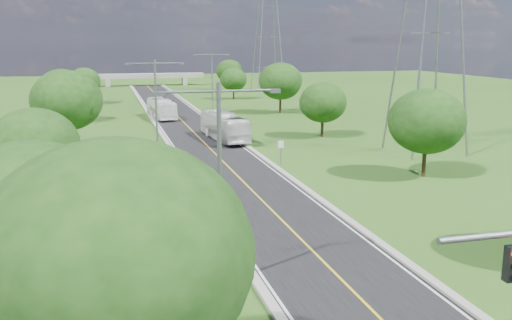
{
  "coord_description": "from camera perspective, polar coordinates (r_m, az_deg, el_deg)",
  "views": [
    {
      "loc": [
        -11.09,
        -13.8,
        11.91
      ],
      "look_at": [
        -0.23,
        26.95,
        3.0
      ],
      "focal_mm": 40.0,
      "sensor_mm": 36.0,
      "label": 1
    }
  ],
  "objects": [
    {
      "name": "tree_rc",
      "position": [
        71.19,
        6.7,
        5.74
      ],
      "size": [
        5.88,
        5.88,
        6.84
      ],
      "color": "black",
      "rests_on": "ground"
    },
    {
      "name": "tree_lf",
      "position": [
        16.91,
        -13.8,
        -9.31
      ],
      "size": [
        7.98,
        7.98,
        9.28
      ],
      "color": "black",
      "rests_on": "ground"
    },
    {
      "name": "streetlight_mid_left",
      "position": [
        59.32,
        -9.98,
        5.98
      ],
      "size": [
        5.9,
        0.25,
        10.0
      ],
      "color": "slate",
      "rests_on": "ground"
    },
    {
      "name": "tree_ld",
      "position": [
        88.27,
        -18.85,
        6.78
      ],
      "size": [
        6.72,
        6.72,
        7.82
      ],
      "color": "black",
      "rests_on": "ground"
    },
    {
      "name": "overpass",
      "position": [
        154.49,
        -10.89,
        8.2
      ],
      "size": [
        30.0,
        3.0,
        3.2
      ],
      "color": "gray",
      "rests_on": "ground"
    },
    {
      "name": "tree_rd",
      "position": [
        94.32,
        2.47,
        7.88
      ],
      "size": [
        7.14,
        7.14,
        8.3
      ],
      "color": "black",
      "rests_on": "ground"
    },
    {
      "name": "tree_le",
      "position": [
        112.11,
        -16.78,
        7.56
      ],
      "size": [
        5.88,
        5.88,
        6.84
      ],
      "color": "black",
      "rests_on": "ground"
    },
    {
      "name": "tree_la",
      "position": [
        22.97,
        -21.62,
        -5.75
      ],
      "size": [
        7.14,
        7.14,
        8.3
      ],
      "color": "black",
      "rests_on": "ground"
    },
    {
      "name": "streetlight_far_right",
      "position": [
        93.57,
        -4.41,
        8.24
      ],
      "size": [
        5.9,
        0.25,
        10.0
      ],
      "color": "slate",
      "rests_on": "ground"
    },
    {
      "name": "speed_limit_sign",
      "position": [
        55.26,
        2.5,
        1.17
      ],
      "size": [
        0.55,
        0.09,
        2.4
      ],
      "color": "slate",
      "rests_on": "ground"
    },
    {
      "name": "power_tower_far",
      "position": [
        134.05,
        1.17,
        12.83
      ],
      "size": [
        9.0,
        6.4,
        28.0
      ],
      "color": "slate",
      "rests_on": "ground"
    },
    {
      "name": "tree_lc",
      "position": [
        64.23,
        -18.43,
        5.66
      ],
      "size": [
        7.56,
        7.56,
        8.79
      ],
      "color": "black",
      "rests_on": "ground"
    },
    {
      "name": "bus_inbound",
      "position": [
        89.27,
        -9.43,
        5.1
      ],
      "size": [
        3.68,
        10.88,
        2.97
      ],
      "primitive_type": "imported",
      "rotation": [
        0.0,
        0.0,
        0.11
      ],
      "color": "white",
      "rests_on": "road"
    },
    {
      "name": "streetlight_near_left",
      "position": [
        26.96,
        -3.66,
        -0.88
      ],
      "size": [
        5.9,
        0.25,
        10.0
      ],
      "color": "slate",
      "rests_on": "ground"
    },
    {
      "name": "power_tower_near",
      "position": [
        63.2,
        17.14,
        13.32
      ],
      "size": [
        9.0,
        6.4,
        28.0
      ],
      "color": "slate",
      "rests_on": "ground"
    },
    {
      "name": "curb_right",
      "position": [
        82.11,
        -4.01,
        3.64
      ],
      "size": [
        0.5,
        150.0,
        0.22
      ],
      "primitive_type": "cube",
      "color": "gray",
      "rests_on": "ground"
    },
    {
      "name": "tree_re",
      "position": [
        116.91,
        -2.27,
        8.05
      ],
      "size": [
        5.46,
        5.46,
        6.35
      ],
      "color": "black",
      "rests_on": "ground"
    },
    {
      "name": "tree_rf",
      "position": [
        137.12,
        -2.68,
        8.88
      ],
      "size": [
        6.3,
        6.3,
        7.33
      ],
      "color": "black",
      "rests_on": "ground"
    },
    {
      "name": "road",
      "position": [
        81.44,
        -6.95,
        3.46
      ],
      "size": [
        8.0,
        150.0,
        0.06
      ],
      "primitive_type": "cube",
      "color": "black",
      "rests_on": "ground"
    },
    {
      "name": "bus_outbound",
      "position": [
        68.68,
        -3.2,
        3.36
      ],
      "size": [
        3.86,
        11.94,
        3.27
      ],
      "primitive_type": "imported",
      "rotation": [
        0.0,
        0.0,
        3.24
      ],
      "color": "silver",
      "rests_on": "road"
    },
    {
      "name": "tree_rb",
      "position": [
        51.97,
        16.7,
        3.74
      ],
      "size": [
        6.72,
        6.72,
        7.82
      ],
      "color": "black",
      "rests_on": "ground"
    },
    {
      "name": "curb_left",
      "position": [
        80.96,
        -9.93,
        3.37
      ],
      "size": [
        0.5,
        150.0,
        0.22
      ],
      "primitive_type": "cube",
      "color": "gray",
      "rests_on": "ground"
    },
    {
      "name": "tree_lb",
      "position": [
        42.71,
        -21.3,
        1.31
      ],
      "size": [
        6.3,
        6.3,
        7.33
      ],
      "color": "black",
      "rests_on": "ground"
    },
    {
      "name": "ground",
      "position": [
        75.57,
        -6.3,
        2.79
      ],
      "size": [
        260.0,
        260.0,
        0.0
      ],
      "primitive_type": "plane",
      "color": "#294C15",
      "rests_on": "ground"
    }
  ]
}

